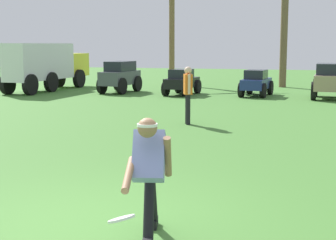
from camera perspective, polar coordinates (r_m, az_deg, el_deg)
name	(u,v)px	position (r m, az deg, el deg)	size (l,w,h in m)	color
ground_plane	(88,226)	(6.35, -8.90, -11.49)	(80.00, 80.00, 0.00)	#427830
frisbee_thrower	(149,171)	(5.60, -2.12, -5.66)	(0.47, 1.16, 1.39)	black
frisbee_in_flight	(121,219)	(5.08, -5.18, -10.85)	(0.35, 0.36, 0.11)	white
teammate_near_sideline	(188,90)	(13.86, 2.22, 3.37)	(0.31, 0.48, 1.56)	black
parked_car_slot_a	(120,76)	(23.31, -5.34, 4.88)	(1.41, 2.45, 1.40)	#474C51
parked_car_slot_b	(182,82)	(22.20, 1.54, 4.28)	(1.31, 2.29, 1.10)	black
parked_car_slot_c	(256,82)	(21.97, 9.75, 4.12)	(1.31, 2.29, 1.10)	navy
parked_car_slot_d	(328,80)	(21.55, 17.27, 4.26)	(1.27, 2.40, 1.40)	#998466
box_truck	(47,64)	(24.84, -13.30, 6.04)	(1.73, 5.97, 2.20)	yellow
palm_tree_far_left	(172,20)	(27.93, 0.43, 11.02)	(3.52, 3.52, 5.61)	brown
palm_tree_left_of_centre	(284,12)	(26.81, 12.79, 11.56)	(3.38, 3.24, 6.33)	brown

